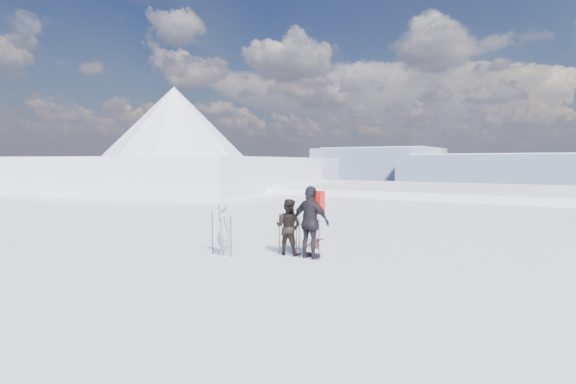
% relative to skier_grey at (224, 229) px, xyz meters
% --- Properties ---
extents(lake_basin, '(820.00, 820.00, 71.62)m').
position_rel_skier_grey_xyz_m(lake_basin, '(2.63, 28.87, -7.26)').
color(lake_basin, white).
rests_on(lake_basin, ground).
extents(near_ridge, '(31.37, 35.68, 25.62)m').
position_rel_skier_grey_xyz_m(near_ridge, '(-24.01, 28.08, -4.30)').
color(near_ridge, white).
rests_on(near_ridge, ground).
extents(skier_grey, '(0.65, 0.56, 1.52)m').
position_rel_skier_grey_xyz_m(skier_grey, '(0.00, 0.00, 0.00)').
color(skier_grey, '#9EA3AC').
rests_on(skier_grey, ground).
extents(skier_dark, '(0.84, 0.68, 1.60)m').
position_rel_skier_grey_xyz_m(skier_dark, '(1.56, 0.97, 0.04)').
color(skier_dark, black).
rests_on(skier_dark, ground).
extents(skier_pack, '(1.23, 0.65, 2.00)m').
position_rel_skier_grey_xyz_m(skier_pack, '(2.33, 0.88, 0.24)').
color(skier_pack, black).
rests_on(skier_pack, ground).
extents(backpack, '(0.46, 0.30, 0.64)m').
position_rel_skier_grey_xyz_m(backpack, '(2.37, 1.13, 1.56)').
color(backpack, red).
rests_on(backpack, skier_pack).
extents(ski_poles, '(3.00, 1.05, 1.37)m').
position_rel_skier_grey_xyz_m(ski_poles, '(1.32, 0.54, -0.14)').
color(ski_poles, black).
rests_on(ski_poles, ground).
extents(skis_loose, '(0.83, 1.70, 0.03)m').
position_rel_skier_grey_xyz_m(skis_loose, '(1.44, 2.93, -0.74)').
color(skis_loose, black).
rests_on(skis_loose, ground).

